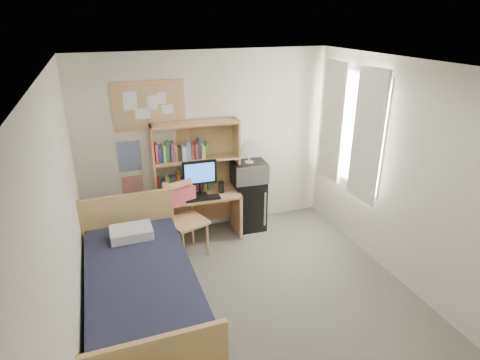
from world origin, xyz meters
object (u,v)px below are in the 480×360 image
object	(u,v)px
bulletin_board	(149,105)
mini_fridge	(248,204)
desk_chair	(187,221)
monitor	(200,178)
speaker_right	(221,187)
bed	(142,297)
desk	(200,215)
speaker_left	(179,192)
desk_fan	(249,152)
microwave	(249,172)

from	to	relation	value
bulletin_board	mini_fridge	distance (m)	2.03
desk_chair	monitor	size ratio (longest dim) A/B	2.00
speaker_right	monitor	bearing A→B (deg)	180.00
bed	speaker_right	world-z (taller)	speaker_right
bulletin_board	bed	size ratio (longest dim) A/B	0.43
bed	desk	bearing A→B (deg)	55.76
bulletin_board	speaker_left	world-z (taller)	bulletin_board
speaker_right	desk_fan	distance (m)	0.64
desk	mini_fridge	bearing A→B (deg)	5.81
desk_chair	mini_fridge	size ratio (longest dim) A/B	1.30
desk_chair	speaker_right	bearing A→B (deg)	10.14
bulletin_board	mini_fridge	world-z (taller)	bulletin_board
microwave	desk_fan	world-z (taller)	desk_fan
speaker_right	microwave	distance (m)	0.48
bed	speaker_left	size ratio (longest dim) A/B	12.89
desk	microwave	size ratio (longest dim) A/B	2.27
microwave	bulletin_board	bearing A→B (deg)	171.88
monitor	bulletin_board	bearing A→B (deg)	151.05
desk_chair	desk_fan	xyz separation A→B (m)	(1.03, 0.40, 0.71)
monitor	microwave	world-z (taller)	monitor
desk_chair	speaker_right	size ratio (longest dim) A/B	5.97
desk_fan	desk_chair	bearing A→B (deg)	-155.24
desk_chair	microwave	size ratio (longest dim) A/B	2.06
bulletin_board	speaker_right	world-z (taller)	bulletin_board
desk	bed	distance (m)	1.80
bed	monitor	size ratio (longest dim) A/B	4.38
microwave	bed	bearing A→B (deg)	-136.05
bulletin_board	microwave	distance (m)	1.67
bulletin_board	speaker_right	size ratio (longest dim) A/B	5.59
desk_chair	monitor	bearing A→B (deg)	31.73
desk_chair	microwave	distance (m)	1.18
mini_fridge	microwave	xyz separation A→B (m)	(-0.00, -0.02, 0.53)
speaker_left	speaker_right	world-z (taller)	speaker_left
mini_fridge	speaker_right	world-z (taller)	speaker_right
desk_chair	desk_fan	distance (m)	1.31
desk_chair	microwave	world-z (taller)	microwave
desk	mini_fridge	size ratio (longest dim) A/B	1.43
mini_fridge	microwave	world-z (taller)	microwave
speaker_left	bed	bearing A→B (deg)	-113.29
desk_fan	speaker_right	bearing A→B (deg)	-164.98
mini_fridge	speaker_left	bearing A→B (deg)	-172.10
speaker_right	bed	bearing A→B (deg)	-129.88
microwave	monitor	bearing A→B (deg)	-170.67
bulletin_board	speaker_left	bearing A→B (deg)	-52.04
bed	bulletin_board	bearing A→B (deg)	75.61
desk_chair	monitor	xyz separation A→B (m)	(0.27, 0.32, 0.44)
bulletin_board	microwave	size ratio (longest dim) A/B	1.93
desk	speaker_left	world-z (taller)	speaker_left
bed	speaker_left	xyz separation A→B (m)	(0.71, 1.45, 0.47)
desk_chair	microwave	bearing A→B (deg)	3.21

